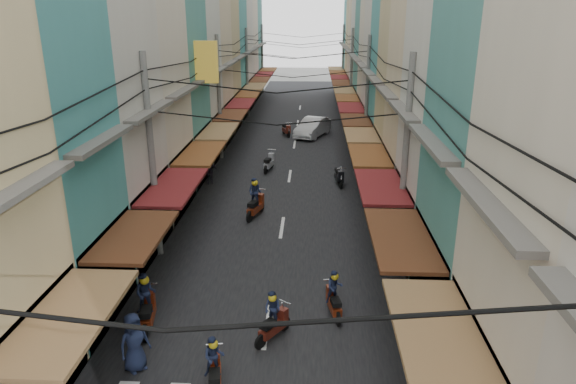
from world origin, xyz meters
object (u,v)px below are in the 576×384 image
(white_car, at_px, (313,136))
(market_umbrella, at_px, (458,263))
(bicycle, at_px, (467,309))
(traffic_sign, at_px, (436,312))

(white_car, bearing_deg, market_umbrella, -58.17)
(white_car, distance_m, market_umbrella, 26.51)
(bicycle, relative_size, traffic_sign, 0.64)
(white_car, distance_m, traffic_sign, 28.97)
(market_umbrella, bearing_deg, traffic_sign, -114.94)
(white_car, height_order, market_umbrella, market_umbrella)
(bicycle, xyz_separation_m, traffic_sign, (-1.93, -3.23, 1.87))
(bicycle, xyz_separation_m, market_umbrella, (-0.68, -0.54, 1.98))
(white_car, bearing_deg, bicycle, -56.49)
(market_umbrella, bearing_deg, white_car, 100.15)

